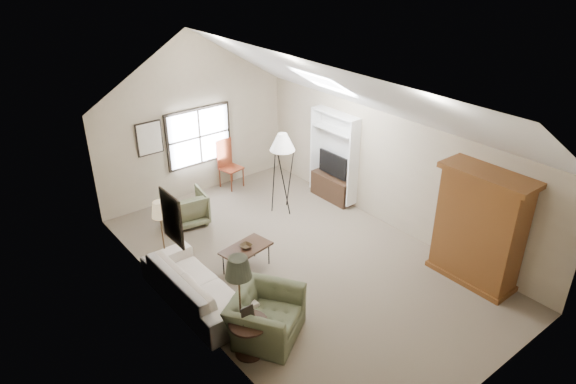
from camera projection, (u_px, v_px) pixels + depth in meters
room_shell at (303, 106)px, 8.73m from camera, size 5.01×8.01×4.00m
window at (199, 137)px, 12.34m from camera, size 1.72×0.08×1.42m
skylight at (324, 82)px, 10.07m from camera, size 0.80×1.20×0.52m
wall_art at (160, 176)px, 9.71m from camera, size 1.97×3.71×0.88m
armoire at (479, 228)px, 9.23m from camera, size 0.60×1.50×2.20m
tv_alcove at (334, 155)px, 12.08m from camera, size 0.32×1.30×2.10m
media_console at (332, 188)px, 12.45m from camera, size 0.34×1.18×0.60m
tv_panel at (333, 164)px, 12.17m from camera, size 0.05×0.90×0.55m
sofa at (197, 285)px, 8.94m from camera, size 0.99×2.45×0.71m
armchair_near at (266, 316)px, 8.18m from camera, size 1.53×1.48×0.76m
armchair_far at (187, 208)px, 11.38m from camera, size 0.92×0.94×0.75m
coffee_table at (246, 258)px, 9.86m from camera, size 1.04×0.69×0.49m
bowl at (246, 246)px, 9.74m from camera, size 0.27×0.27×0.06m
side_table at (249, 338)px, 7.85m from camera, size 0.62×0.62×0.61m
side_chair at (231, 164)px, 12.92m from camera, size 0.56×0.56×1.24m
tripod_lamp at (283, 173)px, 11.62m from camera, size 0.74×0.74×1.96m
dark_lamp at (240, 303)px, 7.74m from camera, size 0.41×0.41×1.70m
tan_lamp at (163, 236)px, 9.60m from camera, size 0.31×0.31×1.53m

